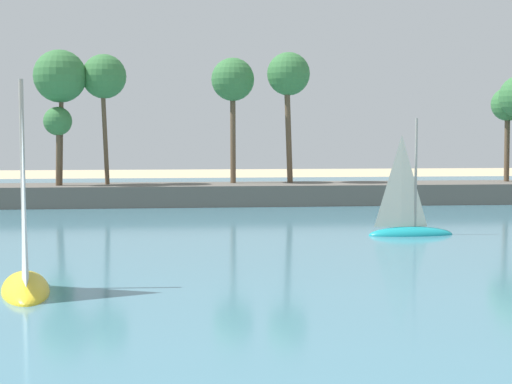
% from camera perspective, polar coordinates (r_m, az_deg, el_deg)
% --- Properties ---
extents(sea, '(220.00, 96.04, 0.06)m').
position_cam_1_polar(sea, '(60.02, -3.93, -1.61)').
color(sea, teal).
rests_on(sea, ground).
extents(palm_headland, '(104.44, 6.22, 13.14)m').
position_cam_1_polar(palm_headland, '(67.79, -4.20, 1.95)').
color(palm_headland, '#605B54').
rests_on(palm_headland, ground).
extents(sailboat_near_shore, '(5.20, 1.66, 7.49)m').
position_cam_1_polar(sailboat_near_shore, '(48.37, 10.91, -2.26)').
color(sailboat_near_shore, teal).
rests_on(sailboat_near_shore, sea).
extents(sailboat_toward_headland, '(2.96, 6.30, 8.78)m').
position_cam_1_polar(sailboat_toward_headland, '(32.04, -16.22, -5.46)').
color(sailboat_toward_headland, yellow).
rests_on(sailboat_toward_headland, sea).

